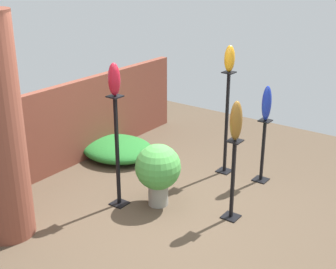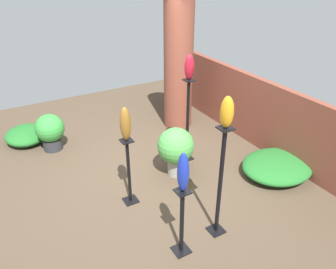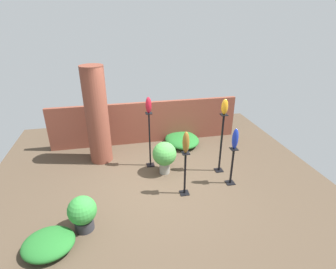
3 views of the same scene
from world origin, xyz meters
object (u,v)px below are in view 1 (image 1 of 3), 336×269
at_px(pedestal_ruby, 117,156).
at_px(art_vase_bronze, 236,121).
at_px(pedestal_bronze, 233,184).
at_px(potted_plant_near_pillar, 158,169).
at_px(art_vase_amber, 230,59).
at_px(art_vase_ruby, 114,79).
at_px(pedestal_amber, 226,127).
at_px(pedestal_cobalt, 263,154).
at_px(art_vase_cobalt, 267,103).

xyz_separation_m(pedestal_ruby, art_vase_bronze, (0.56, -1.33, 0.58)).
distance_m(pedestal_bronze, potted_plant_near_pillar, 0.96).
distance_m(art_vase_amber, potted_plant_near_pillar, 1.83).
height_order(art_vase_ruby, art_vase_bronze, art_vase_ruby).
distance_m(pedestal_ruby, pedestal_amber, 1.77).
distance_m(pedestal_bronze, pedestal_cobalt, 1.16).
height_order(pedestal_bronze, art_vase_ruby, art_vase_ruby).
bearing_deg(art_vase_bronze, art_vase_cobalt, 7.59).
height_order(pedestal_bronze, art_vase_bronze, art_vase_bronze).
height_order(pedestal_amber, pedestal_cobalt, pedestal_amber).
relative_size(art_vase_bronze, art_vase_cobalt, 0.98).
bearing_deg(pedestal_ruby, art_vase_amber, -20.12).
bearing_deg(potted_plant_near_pillar, art_vase_cobalt, -28.48).
bearing_deg(art_vase_cobalt, pedestal_ruby, 145.54).
distance_m(art_vase_bronze, art_vase_cobalt, 1.17).
xyz_separation_m(pedestal_bronze, potted_plant_near_pillar, (-0.26, 0.92, 0.03)).
relative_size(pedestal_bronze, art_vase_bronze, 2.15).
xyz_separation_m(pedestal_bronze, art_vase_bronze, (0.00, 0.00, 0.80)).
xyz_separation_m(art_vase_ruby, art_vase_amber, (1.66, -0.61, 0.04)).
distance_m(pedestal_cobalt, art_vase_amber, 1.41).
relative_size(pedestal_ruby, pedestal_amber, 0.96).
distance_m(pedestal_ruby, art_vase_amber, 2.04).
bearing_deg(art_vase_cobalt, pedestal_cobalt, -90.00).
relative_size(pedestal_ruby, art_vase_cobalt, 3.02).
height_order(pedestal_ruby, art_vase_cobalt, pedestal_ruby).
distance_m(pedestal_ruby, potted_plant_near_pillar, 0.54).
bearing_deg(pedestal_ruby, potted_plant_near_pillar, -53.90).
bearing_deg(pedestal_bronze, pedestal_ruby, 112.91).
bearing_deg(potted_plant_near_pillar, pedestal_amber, -8.38).
height_order(pedestal_bronze, pedestal_cobalt, pedestal_bronze).
bearing_deg(pedestal_bronze, pedestal_cobalt, 7.59).
relative_size(art_vase_bronze, potted_plant_near_pillar, 0.58).
relative_size(pedestal_cobalt, potted_plant_near_pillar, 1.11).
xyz_separation_m(art_vase_ruby, art_vase_bronze, (0.56, -1.33, -0.40)).
height_order(pedestal_cobalt, art_vase_cobalt, art_vase_cobalt).
bearing_deg(potted_plant_near_pillar, pedestal_ruby, 126.10).
bearing_deg(pedestal_cobalt, art_vase_ruby, 145.54).
bearing_deg(pedestal_cobalt, pedestal_bronze, -172.41).
relative_size(pedestal_amber, art_vase_amber, 4.13).
bearing_deg(pedestal_bronze, art_vase_bronze, 0.00).
xyz_separation_m(pedestal_ruby, pedestal_amber, (1.66, -0.61, 0.03)).
relative_size(art_vase_bronze, art_vase_amber, 1.29).
bearing_deg(pedestal_bronze, potted_plant_near_pillar, 106.02).
relative_size(pedestal_bronze, art_vase_amber, 2.78).
height_order(art_vase_bronze, art_vase_cobalt, art_vase_bronze).
height_order(pedestal_amber, art_vase_amber, art_vase_amber).
xyz_separation_m(pedestal_bronze, art_vase_amber, (1.10, 0.72, 1.24)).
height_order(art_vase_bronze, potted_plant_near_pillar, art_vase_bronze).
distance_m(pedestal_ruby, art_vase_cobalt, 2.13).
distance_m(art_vase_bronze, potted_plant_near_pillar, 1.23).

